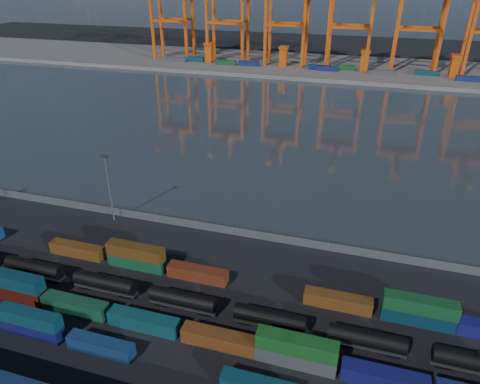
# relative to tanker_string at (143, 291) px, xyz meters

# --- Properties ---
(ground) EXTENTS (700.00, 700.00, 0.00)m
(ground) POSITION_rel_tanker_string_xyz_m (10.17, -3.40, -1.90)
(ground) COLOR black
(ground) RESTS_ON ground
(harbor_water) EXTENTS (700.00, 700.00, 0.00)m
(harbor_water) POSITION_rel_tanker_string_xyz_m (10.17, 101.60, -1.90)
(harbor_water) COLOR #28333A
(harbor_water) RESTS_ON ground
(far_quay) EXTENTS (700.00, 70.00, 2.00)m
(far_quay) POSITION_rel_tanker_string_xyz_m (10.17, 206.60, -0.90)
(far_quay) COLOR #514F4C
(far_quay) RESTS_ON ground
(container_row_south) EXTENTS (137.81, 2.23, 4.75)m
(container_row_south) POSITION_rel_tanker_string_xyz_m (-7.38, -12.52, -0.07)
(container_row_south) COLOR #44464A
(container_row_south) RESTS_ON ground
(container_row_mid) EXTENTS (141.16, 2.48, 5.28)m
(container_row_mid) POSITION_rel_tanker_string_xyz_m (1.76, -6.12, 0.02)
(container_row_mid) COLOR #424447
(container_row_mid) RESTS_ON ground
(container_row_north) EXTENTS (141.85, 2.41, 5.14)m
(container_row_north) POSITION_rel_tanker_string_xyz_m (24.95, 8.14, -0.15)
(container_row_north) COLOR navy
(container_row_north) RESTS_ON ground
(tanker_string) EXTENTS (120.86, 2.65, 3.80)m
(tanker_string) POSITION_rel_tanker_string_xyz_m (0.00, 0.00, 0.00)
(tanker_string) COLOR black
(tanker_string) RESTS_ON ground
(waterfront_fence) EXTENTS (160.12, 0.12, 2.20)m
(waterfront_fence) POSITION_rel_tanker_string_xyz_m (10.17, 24.60, -0.90)
(waterfront_fence) COLOR #595B5E
(waterfront_fence) RESTS_ON ground
(yard_light_mast) EXTENTS (1.60, 0.40, 16.60)m
(yard_light_mast) POSITION_rel_tanker_string_xyz_m (-19.83, 22.60, 7.39)
(yard_light_mast) COLOR slate
(yard_light_mast) RESTS_ON ground
(quay_containers) EXTENTS (172.58, 10.99, 2.60)m
(quay_containers) POSITION_rel_tanker_string_xyz_m (-0.83, 192.07, 1.40)
(quay_containers) COLOR navy
(quay_containers) RESTS_ON far_quay
(straddle_carriers) EXTENTS (140.00, 7.00, 11.10)m
(straddle_carriers) POSITION_rel_tanker_string_xyz_m (7.67, 196.60, 5.91)
(straddle_carriers) COLOR #D44D0F
(straddle_carriers) RESTS_ON far_quay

